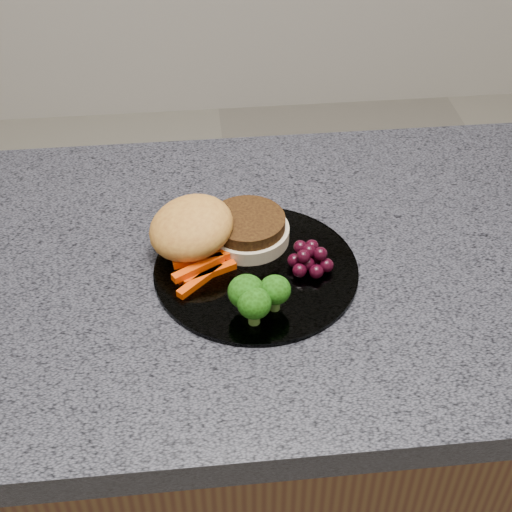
% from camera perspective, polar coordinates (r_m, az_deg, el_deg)
% --- Properties ---
extents(island_cabinet, '(1.20, 0.60, 0.86)m').
position_cam_1_polar(island_cabinet, '(1.29, 2.10, -16.02)').
color(island_cabinet, '#50361B').
rests_on(island_cabinet, ground).
extents(countertop, '(1.20, 0.60, 0.04)m').
position_cam_1_polar(countertop, '(0.94, 2.76, -0.98)').
color(countertop, '#484851').
rests_on(countertop, island_cabinet).
extents(plate, '(0.26, 0.26, 0.01)m').
position_cam_1_polar(plate, '(0.91, 0.00, -1.10)').
color(plate, white).
rests_on(plate, countertop).
extents(burger, '(0.21, 0.15, 0.06)m').
position_cam_1_polar(burger, '(0.92, -3.57, 2.02)').
color(burger, beige).
rests_on(burger, plate).
extents(carrot_sticks, '(0.08, 0.07, 0.02)m').
position_cam_1_polar(carrot_sticks, '(0.89, -4.35, -1.09)').
color(carrot_sticks, '#E43C03').
rests_on(carrot_sticks, plate).
extents(broccoli, '(0.07, 0.06, 0.05)m').
position_cam_1_polar(broccoli, '(0.82, 0.05, -3.18)').
color(broccoli, '#56822F').
rests_on(broccoli, plate).
extents(grape_bunch, '(0.06, 0.06, 0.03)m').
position_cam_1_polar(grape_bunch, '(0.90, 4.30, -0.18)').
color(grape_bunch, black).
rests_on(grape_bunch, plate).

